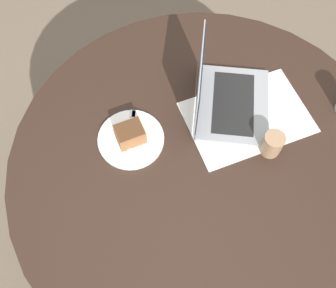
# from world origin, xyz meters

# --- Properties ---
(ground_plane) EXTENTS (12.00, 12.00, 0.00)m
(ground_plane) POSITION_xyz_m (0.00, 0.00, 0.00)
(ground_plane) COLOR #6B5B4C
(dining_table) EXTENTS (1.29, 1.29, 0.78)m
(dining_table) POSITION_xyz_m (0.00, 0.00, 0.64)
(dining_table) COLOR black
(dining_table) RESTS_ON ground_plane
(paper_document) EXTENTS (0.42, 0.30, 0.00)m
(paper_document) POSITION_xyz_m (0.20, 0.09, 0.78)
(paper_document) COLOR white
(paper_document) RESTS_ON dining_table
(plate) EXTENTS (0.22, 0.22, 0.01)m
(plate) POSITION_xyz_m (-0.20, 0.16, 0.78)
(plate) COLOR white
(plate) RESTS_ON dining_table
(cake_slice) EXTENTS (0.09, 0.07, 0.07)m
(cake_slice) POSITION_xyz_m (-0.20, 0.16, 0.82)
(cake_slice) COLOR brown
(cake_slice) RESTS_ON plate
(fork) EXTENTS (0.10, 0.16, 0.00)m
(fork) POSITION_xyz_m (-0.18, 0.20, 0.79)
(fork) COLOR silver
(fork) RESTS_ON plate
(coffee_glass) EXTENTS (0.07, 0.07, 0.09)m
(coffee_glass) POSITION_xyz_m (0.21, -0.05, 0.82)
(coffee_glass) COLOR #997556
(coffee_glass) RESTS_ON dining_table
(laptop) EXTENTS (0.37, 0.39, 0.24)m
(laptop) POSITION_xyz_m (0.15, 0.16, 0.82)
(laptop) COLOR gray
(laptop) RESTS_ON dining_table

